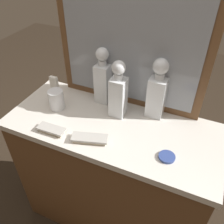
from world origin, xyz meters
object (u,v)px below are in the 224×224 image
crystal_decanter_front (157,94)px  porcelain_dish (167,157)px  crystal_decanter_left (118,95)px  crystal_tumbler_center (57,100)px  crystal_decanter_far_left (103,81)px  napkin_holder (55,87)px  silver_brush_center (90,139)px  silver_brush_right (52,130)px

crystal_decanter_front → porcelain_dish: bearing=-63.6°
crystal_decanter_left → crystal_tumbler_center: bearing=-165.2°
crystal_decanter_far_left → porcelain_dish: size_ratio=4.38×
crystal_decanter_front → crystal_tumbler_center: crystal_decanter_front is taller
porcelain_dish → napkin_holder: size_ratio=0.65×
crystal_tumbler_center → silver_brush_center: 0.31m
crystal_decanter_far_left → silver_brush_right: (-0.11, -0.33, -0.11)m
silver_brush_right → napkin_holder: (-0.17, 0.28, 0.03)m
crystal_tumbler_center → crystal_decanter_front: bearing=18.4°
crystal_decanter_front → crystal_decanter_far_left: size_ratio=1.00×
napkin_holder → silver_brush_right: bearing=-59.0°
crystal_tumbler_center → silver_brush_center: bearing=-28.4°
crystal_decanter_left → crystal_decanter_far_left: bearing=147.1°
crystal_tumbler_center → porcelain_dish: 0.63m
crystal_decanter_left → silver_brush_right: size_ratio=2.20×
crystal_decanter_left → crystal_decanter_front: bearing=24.5°
crystal_decanter_left → crystal_decanter_front: (0.17, 0.08, 0.00)m
crystal_decanter_left → porcelain_dish: bearing=-31.6°
crystal_tumbler_center → napkin_holder: 0.14m
crystal_decanter_far_left → porcelain_dish: 0.51m
crystal_tumbler_center → napkin_holder: (-0.09, 0.11, -0.00)m
crystal_decanter_left → crystal_tumbler_center: crystal_decanter_left is taller
silver_brush_center → crystal_decanter_far_left: bearing=104.3°
crystal_decanter_front → silver_brush_center: (-0.21, -0.31, -0.11)m
crystal_decanter_front → silver_brush_right: bearing=-141.0°
crystal_decanter_left → crystal_decanter_front: crystal_decanter_front is taller
crystal_decanter_far_left → crystal_tumbler_center: 0.26m
crystal_decanter_front → crystal_tumbler_center: bearing=-161.6°
crystal_decanter_front → crystal_decanter_far_left: bearing=-179.9°
silver_brush_center → napkin_holder: bearing=144.5°
silver_brush_center → silver_brush_right: same height
crystal_tumbler_center → porcelain_dish: size_ratio=1.50×
porcelain_dish → crystal_decanter_far_left: bearing=148.0°
crystal_decanter_far_left → porcelain_dish: crystal_decanter_far_left is taller
silver_brush_center → crystal_decanter_front: bearing=55.3°
crystal_decanter_far_left → crystal_decanter_front: bearing=0.1°
crystal_decanter_far_left → crystal_tumbler_center: (-0.19, -0.16, -0.08)m
silver_brush_right → crystal_decanter_left: bearing=46.9°
silver_brush_right → porcelain_dish: silver_brush_right is taller
crystal_tumbler_center → crystal_decanter_left: bearing=14.8°
silver_brush_center → porcelain_dish: bearing=7.2°
silver_brush_right → napkin_holder: napkin_holder is taller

